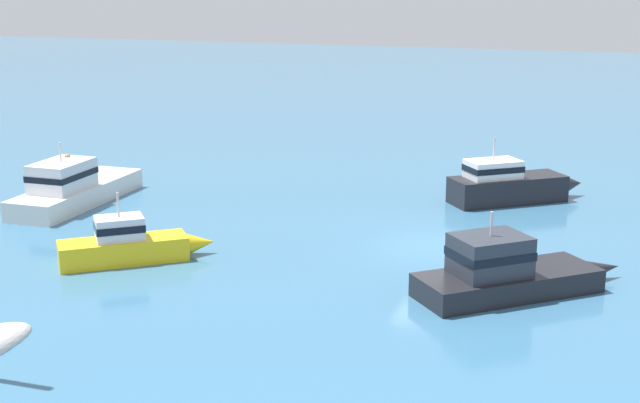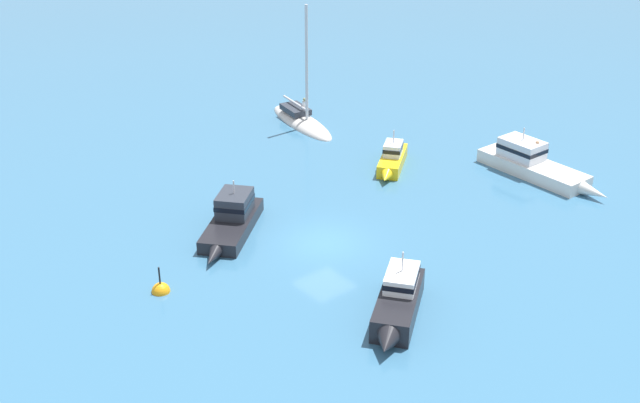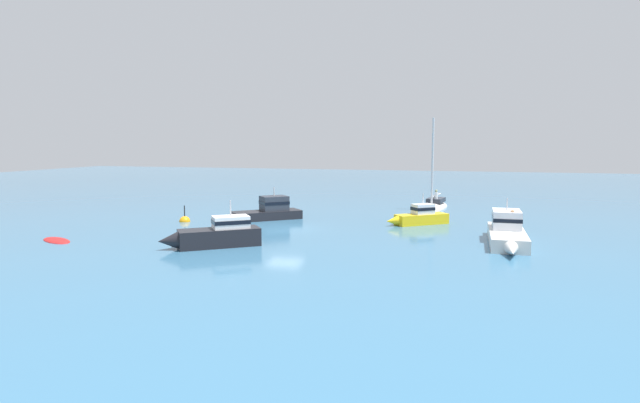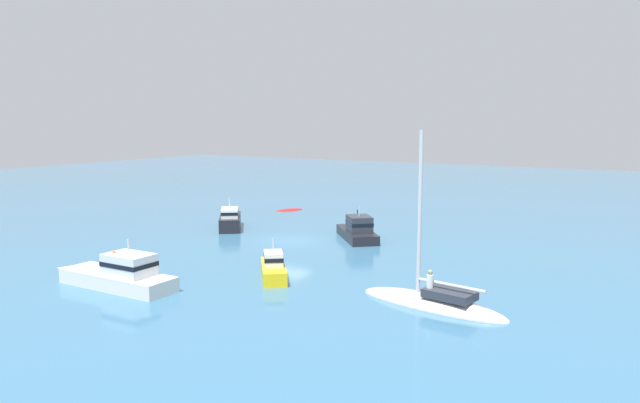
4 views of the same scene
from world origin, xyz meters
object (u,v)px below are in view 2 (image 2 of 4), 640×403
motor_cruiser_1 (533,163)px  motor_cruiser_3 (398,302)px  yacht (301,121)px  channel_buoy (161,291)px  motor_cruiser_2 (392,159)px  motor_cruiser (232,219)px

motor_cruiser_1 → motor_cruiser_3: (16.71, 5.87, 0.02)m
yacht → channel_buoy: size_ratio=5.26×
yacht → motor_cruiser_1: yacht is taller
yacht → motor_cruiser_1: 16.45m
motor_cruiser_2 → channel_buoy: (17.78, 3.60, -0.58)m
channel_buoy → motor_cruiser_2: bearing=-168.6°
motor_cruiser_3 → channel_buoy: 10.77m
channel_buoy → yacht: bearing=-144.1°
motor_cruiser → motor_cruiser_2: bearing=142.7°
channel_buoy → motor_cruiser_1: bearing=174.4°
yacht → motor_cruiser_3: size_ratio=1.62×
motor_cruiser_3 → channel_buoy: bearing=-86.7°
yacht → motor_cruiser_1: (-5.38, 15.54, 0.57)m
motor_cruiser → yacht: size_ratio=0.68×
motor_cruiser → channel_buoy: 6.50m
motor_cruiser_1 → channel_buoy: motor_cruiser_1 is taller
motor_cruiser → yacht: bearing=178.9°
motor_cruiser_2 → yacht: bearing=-130.6°
channel_buoy → motor_cruiser: bearing=-153.4°
motor_cruiser_1 → motor_cruiser_2: 8.34m
motor_cruiser → motor_cruiser_3: motor_cruiser_3 is taller
yacht → motor_cruiser: bearing=-40.5°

